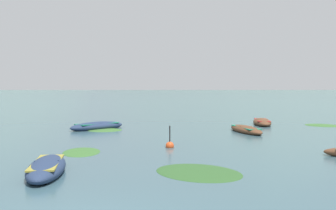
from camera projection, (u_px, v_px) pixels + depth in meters
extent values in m
plane|color=#385660|center=(178.00, 90.00, 1505.74)|extent=(6000.00, 6000.00, 0.00)
cone|color=slate|center=(2.00, 46.00, 1826.51)|extent=(1073.77, 1073.77, 406.25)
cone|color=slate|center=(168.00, 60.00, 1945.13)|extent=(1032.72, 1032.72, 290.96)
cone|color=slate|center=(274.00, 33.00, 1873.67)|extent=(1737.26, 1737.26, 534.85)
ellipsoid|color=brown|center=(246.00, 130.00, 25.35)|extent=(2.09, 4.61, 0.54)
cube|color=#197A56|center=(246.00, 127.00, 25.35)|extent=(1.51, 3.32, 0.05)
cube|color=brown|center=(246.00, 126.00, 25.34)|extent=(0.79, 0.25, 0.04)
ellipsoid|color=navy|center=(97.00, 126.00, 27.27)|extent=(3.94, 4.18, 0.65)
cube|color=#197A56|center=(97.00, 124.00, 27.27)|extent=(2.83, 3.01, 0.05)
cube|color=navy|center=(97.00, 123.00, 27.26)|extent=(0.78, 0.70, 0.04)
ellipsoid|color=brown|center=(262.00, 122.00, 30.66)|extent=(1.65, 4.38, 0.62)
cube|color=#B22D28|center=(262.00, 120.00, 30.65)|extent=(1.19, 3.15, 0.05)
cube|color=brown|center=(262.00, 119.00, 30.65)|extent=(0.88, 0.15, 0.04)
ellipsoid|color=navy|center=(47.00, 168.00, 12.95)|extent=(1.86, 4.10, 0.63)
cube|color=olive|center=(47.00, 162.00, 12.95)|extent=(1.34, 2.95, 0.05)
cube|color=navy|center=(47.00, 161.00, 12.94)|extent=(0.79, 0.22, 0.04)
sphere|color=#DB4C1E|center=(170.00, 146.00, 18.74)|extent=(0.40, 0.40, 0.40)
cylinder|color=black|center=(170.00, 136.00, 18.72)|extent=(0.06, 0.06, 0.97)
ellipsoid|color=#38662D|center=(82.00, 152.00, 17.37)|extent=(2.05, 2.88, 0.14)
ellipsoid|color=#2D5628|center=(198.00, 172.00, 13.16)|extent=(4.04, 4.14, 0.14)
ellipsoid|color=#38662D|center=(323.00, 125.00, 30.01)|extent=(3.53, 3.63, 0.14)
ellipsoid|color=#38662D|center=(105.00, 130.00, 26.60)|extent=(2.74, 2.81, 0.14)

